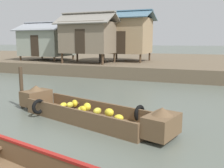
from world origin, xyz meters
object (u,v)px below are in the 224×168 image
Objects in this scene: stilt_house_mid_left at (88,37)px; mooring_post at (21,87)px; vendor_person at (101,51)px; stilt_house_left at (47,42)px; stilt_house_mid_right at (128,35)px; banana_boat at (87,112)px.

mooring_post is at bearing -77.21° from stilt_house_mid_left.
stilt_house_left is at bearing 170.15° from vendor_person.
stilt_house_mid_left is 3.67m from stilt_house_mid_right.
stilt_house_mid_right is 2.70× the size of mooring_post.
stilt_house_mid_left is at bearing 102.79° from mooring_post.
stilt_house_mid_right is at bearing 102.96° from banana_boat.
vendor_person is 10.88m from mooring_post.
banana_boat is at bearing -9.79° from mooring_post.
stilt_house_mid_right reaches higher than stilt_house_mid_left.
stilt_house_mid_right is at bearing 90.24° from mooring_post.
stilt_house_left is at bearing 121.96° from mooring_post.
stilt_house_mid_right reaches higher than mooring_post.
stilt_house_left reaches higher than mooring_post.
stilt_house_mid_left is 1.06× the size of stilt_house_mid_right.
mooring_post is at bearing -82.15° from vendor_person.
stilt_house_mid_right reaches higher than vendor_person.
banana_boat is 12.25m from vendor_person.
stilt_house_mid_right is at bearing 51.34° from stilt_house_mid_left.
stilt_house_mid_right reaches higher than stilt_house_left.
stilt_house_mid_right is at bearing 11.34° from stilt_house_left.
banana_boat is at bearing -67.85° from vendor_person.
banana_boat is 1.34× the size of stilt_house_mid_left.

